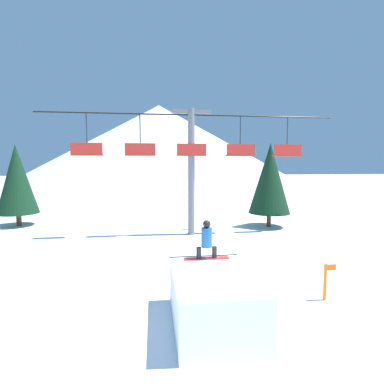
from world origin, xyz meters
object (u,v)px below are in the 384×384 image
(snow_ramp, at_px, (214,299))
(snowboarder, at_px, (207,240))
(pine_tree_near, at_px, (270,178))
(distant_skier, at_px, (191,220))
(trail_marker, at_px, (326,281))

(snow_ramp, bearing_deg, snowboarder, 88.91)
(snow_ramp, relative_size, pine_tree_near, 0.56)
(snow_ramp, relative_size, snowboarder, 2.30)
(snow_ramp, bearing_deg, distant_skier, 85.91)
(pine_tree_near, distance_m, trail_marker, 11.85)
(distant_skier, bearing_deg, trail_marker, -74.47)
(snow_ramp, distance_m, pine_tree_near, 14.11)
(snowboarder, bearing_deg, snow_ramp, -91.09)
(trail_marker, bearing_deg, pine_tree_near, 77.12)
(snow_ramp, height_order, trail_marker, snow_ramp)
(snow_ramp, relative_size, distant_skier, 2.67)
(trail_marker, height_order, distant_skier, distant_skier)
(snow_ramp, xyz_separation_m, pine_tree_near, (6.48, 12.24, 2.69))
(snow_ramp, distance_m, trail_marker, 4.04)
(pine_tree_near, relative_size, distant_skier, 4.77)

